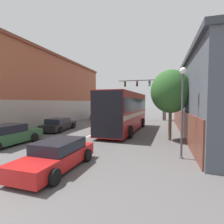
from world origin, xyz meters
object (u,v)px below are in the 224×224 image
parked_car_left_mid (59,124)px  street_tree_far (165,94)px  street_tree_near (171,92)px  parked_car_left_near (100,116)px  parked_car_left_far (5,136)px  bus (125,110)px  hatchback_foreground (57,155)px  street_lamp (182,104)px  traffic_signal_gantry (148,89)px

parked_car_left_mid → street_tree_far: 17.02m
street_tree_near → street_tree_far: 14.74m
parked_car_left_near → parked_car_left_far: (-0.12, -17.15, -0.01)m
bus → parked_car_left_mid: size_ratio=2.19×
hatchback_foreground → street_tree_far: bearing=-10.3°
street_tree_near → street_lamp: bearing=-84.7°
hatchback_foreground → traffic_signal_gantry: bearing=-3.8°
bus → parked_car_left_near: size_ratio=2.63×
bus → traffic_signal_gantry: 11.68m
traffic_signal_gantry → street_lamp: size_ratio=1.59×
parked_car_left_far → street_tree_far: (10.08, 19.41, 3.41)m
parked_car_left_near → street_tree_near: bearing=-137.8°
parked_car_left_mid → street_tree_near: (10.41, -1.54, 2.99)m
parked_car_left_far → street_tree_near: 11.69m
parked_car_left_mid → parked_car_left_far: 6.22m
street_lamp → street_tree_near: street_tree_near is taller
street_lamp → traffic_signal_gantry: bearing=99.8°
bus → street_tree_near: bearing=-124.2°
parked_car_left_near → hatchback_foreground: bearing=-161.7°
parked_car_left_far → street_tree_far: 22.14m
bus → street_tree_far: size_ratio=1.87×
parked_car_left_near → street_tree_far: 10.77m
parked_car_left_near → parked_car_left_mid: parked_car_left_near is taller
hatchback_foreground → parked_car_left_mid: bearing=34.2°
street_lamp → parked_car_left_mid: bearing=151.6°
street_lamp → bus: bearing=121.3°
parked_car_left_near → parked_car_left_far: parked_car_left_near is taller
hatchback_foreground → parked_car_left_mid: (-5.62, 8.72, 0.03)m
hatchback_foreground → street_tree_near: size_ratio=0.80×
hatchback_foreground → street_tree_far: size_ratio=0.75×
parked_car_left_mid → street_lamp: size_ratio=1.04×
street_tree_near → hatchback_foreground: bearing=-123.7°
parked_car_left_far → street_lamp: (10.71, 0.38, 2.08)m
parked_car_left_far → street_tree_near: (10.31, 4.68, 2.94)m
hatchback_foreground → parked_car_left_mid: 10.37m
parked_car_left_mid → parked_car_left_far: (0.10, -6.22, 0.05)m
parked_car_left_mid → traffic_signal_gantry: 15.44m
bus → street_lamp: size_ratio=2.29×
parked_car_left_mid → street_tree_near: street_tree_near is taller
hatchback_foreground → street_lamp: bearing=-59.5°
parked_car_left_near → street_tree_far: (9.97, 2.26, 3.40)m
traffic_signal_gantry → street_tree_far: (2.58, 0.44, -0.77)m
hatchback_foreground → parked_car_left_far: 6.06m
hatchback_foreground → parked_car_left_far: bearing=67.1°
hatchback_foreground → street_tree_near: bearing=-32.3°
hatchback_foreground → traffic_signal_gantry: size_ratio=0.58×
bus → street_lamp: street_lamp is taller
parked_car_left_near → street_tree_near: (10.19, -12.47, 2.92)m
parked_car_left_mid → hatchback_foreground: bearing=-152.5°
traffic_signal_gantry → street_tree_far: size_ratio=1.30×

